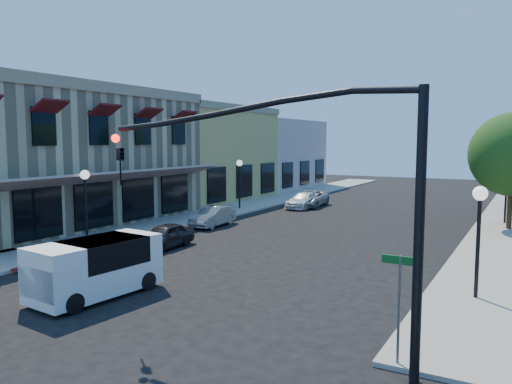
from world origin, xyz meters
The scene contains 19 objects.
ground centered at (0.00, 0.00, 0.00)m, with size 120.00×120.00×0.00m, color black.
sidewalk_left centered at (-8.75, 27.00, 0.06)m, with size 3.50×50.00×0.12m, color gray.
sidewalk_right centered at (8.75, 27.00, 0.06)m, with size 3.50×50.00×0.12m, color gray.
curb_red_strip centered at (-6.90, 8.00, 0.00)m, with size 0.25×10.00×0.06m, color maroon.
corner_brick_building centered at (-15.45, 11.00, 4.01)m, with size 11.77×18.20×8.10m.
yellow_stucco_building centered at (-15.50, 26.00, 3.80)m, with size 10.00×12.00×7.60m, color tan.
pink_stucco_building centered at (-15.50, 38.00, 3.50)m, with size 10.00×12.00×7.00m, color tan.
street_tree_a centered at (8.80, 22.00, 4.19)m, with size 4.56×4.56×6.48m.
signal_mast_arm centered at (5.86, 1.50, 4.09)m, with size 8.01×0.39×6.00m.
street_name_sign centered at (7.50, 2.20, 1.70)m, with size 0.80×0.06×2.50m.
lamppost_left_near centered at (-8.50, 8.00, 2.74)m, with size 0.44×0.44×3.57m.
lamppost_left_far centered at (-8.50, 22.00, 2.74)m, with size 0.44×0.44×3.57m.
lamppost_right_near centered at (8.50, 8.00, 2.74)m, with size 0.44×0.44×3.57m.
lamppost_right_far centered at (8.50, 24.00, 2.74)m, with size 0.44×0.44×3.57m.
white_van centered at (-2.07, 2.54, 1.05)m, with size 2.17×4.25×1.82m.
parked_car_a centered at (-4.80, 9.23, 0.57)m, with size 1.34×3.34×1.14m, color black.
parked_car_b centered at (-6.20, 15.21, 0.57)m, with size 1.21×3.47×1.14m, color gray.
parked_car_c centered at (-4.80, 25.00, 0.56)m, with size 1.56×3.84×1.11m, color silver.
parked_car_d centered at (-4.80, 26.00, 0.61)m, with size 2.02×4.38×1.22m, color #9D9FA2.
Camera 1 is at (9.91, -8.40, 4.94)m, focal length 35.00 mm.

